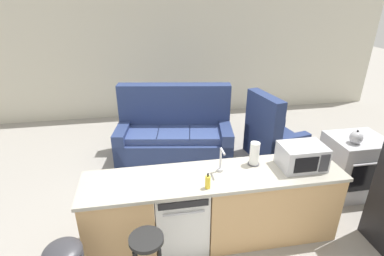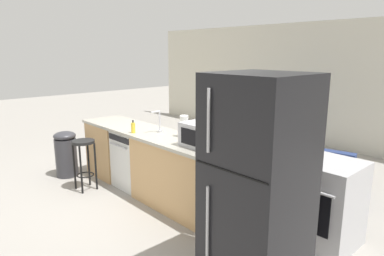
{
  "view_description": "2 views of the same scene",
  "coord_description": "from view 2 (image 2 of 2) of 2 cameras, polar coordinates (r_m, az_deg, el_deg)",
  "views": [
    {
      "loc": [
        -0.58,
        -2.72,
        2.76
      ],
      "look_at": [
        0.03,
        0.8,
        1.12
      ],
      "focal_mm": 28.0,
      "sensor_mm": 36.0,
      "label": 1
    },
    {
      "loc": [
        3.9,
        -2.68,
        1.98
      ],
      "look_at": [
        0.58,
        0.35,
        0.98
      ],
      "focal_mm": 32.0,
      "sensor_mm": 36.0,
      "label": 2
    }
  ],
  "objects": [
    {
      "name": "ground_plane",
      "position": [
        5.13,
        -7.41,
        -10.21
      ],
      "size": [
        24.0,
        24.0,
        0.0
      ],
      "primitive_type": "plane",
      "color": "gray"
    },
    {
      "name": "refrigerator",
      "position": [
        2.85,
        10.85,
        -9.66
      ],
      "size": [
        0.72,
        0.73,
        1.83
      ],
      "color": "black",
      "rests_on": "ground_plane"
    },
    {
      "name": "armchair",
      "position": [
        5.24,
        19.41,
        -6.29
      ],
      "size": [
        0.96,
        1.0,
        1.2
      ],
      "color": "navy",
      "rests_on": "ground_plane"
    },
    {
      "name": "stove_range",
      "position": [
        3.9,
        20.51,
        -11.35
      ],
      "size": [
        0.76,
        0.68,
        0.9
      ],
      "color": "#B7B7BC",
      "rests_on": "ground_plane"
    },
    {
      "name": "trash_bin",
      "position": [
        5.89,
        -20.26,
        -3.99
      ],
      "size": [
        0.35,
        0.35,
        0.74
      ],
      "color": "#333338",
      "rests_on": "ground_plane"
    },
    {
      "name": "kitchen_counter",
      "position": [
        4.8,
        -5.9,
        -6.45
      ],
      "size": [
        2.94,
        0.66,
        0.9
      ],
      "color": "tan",
      "rests_on": "ground_plane"
    },
    {
      "name": "couch",
      "position": [
        6.44,
        7.89,
        -1.79
      ],
      "size": [
        2.12,
        1.21,
        1.27
      ],
      "color": "navy",
      "rests_on": "ground_plane"
    },
    {
      "name": "wall_back",
      "position": [
        7.8,
        20.02,
        6.84
      ],
      "size": [
        10.0,
        0.06,
        2.6
      ],
      "color": "beige",
      "rests_on": "ground_plane"
    },
    {
      "name": "sink_faucet",
      "position": [
        4.68,
        -5.56,
        0.85
      ],
      "size": [
        0.07,
        0.18,
        0.3
      ],
      "color": "silver",
      "rests_on": "kitchen_counter"
    },
    {
      "name": "soap_bottle",
      "position": [
        4.71,
        -9.78,
        0.06
      ],
      "size": [
        0.06,
        0.06,
        0.18
      ],
      "color": "yellow",
      "rests_on": "kitchen_counter"
    },
    {
      "name": "paper_towel_roll",
      "position": [
        4.41,
        -1.33,
        0.26
      ],
      "size": [
        0.14,
        0.14,
        0.28
      ],
      "color": "#4C4C51",
      "rests_on": "kitchen_counter"
    },
    {
      "name": "microwave",
      "position": [
        3.94,
        1.94,
        -1.21
      ],
      "size": [
        0.5,
        0.37,
        0.28
      ],
      "color": "#B7B7BC",
      "rests_on": "kitchen_counter"
    },
    {
      "name": "kettle",
      "position": [
        3.69,
        17.96,
        -3.7
      ],
      "size": [
        0.21,
        0.17,
        0.19
      ],
      "color": "#B2B2B7",
      "rests_on": "stove_range"
    },
    {
      "name": "dishwasher",
      "position": [
        5.18,
        -9.15,
        -5.08
      ],
      "size": [
        0.58,
        0.61,
        0.84
      ],
      "color": "silver",
      "rests_on": "ground_plane"
    },
    {
      "name": "bar_stool",
      "position": [
        5.19,
        -17.54,
        -4.19
      ],
      "size": [
        0.32,
        0.32,
        0.74
      ],
      "color": "black",
      "rests_on": "ground_plane"
    }
  ]
}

